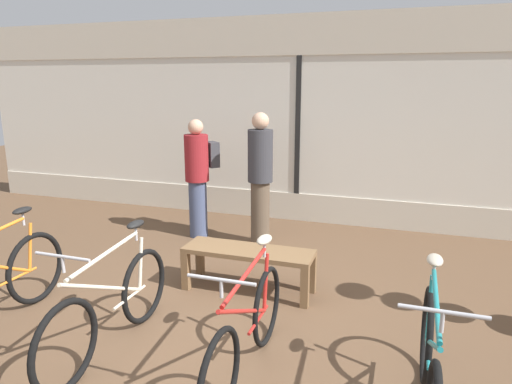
# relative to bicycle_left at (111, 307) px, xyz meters

# --- Properties ---
(ground_plane) EXTENTS (24.00, 24.00, 0.00)m
(ground_plane) POSITION_rel_bicycle_left_xyz_m (0.59, 0.49, -0.39)
(ground_plane) COLOR brown
(shop_back_wall) EXTENTS (12.00, 0.08, 3.20)m
(shop_back_wall) POSITION_rel_bicycle_left_xyz_m (0.59, 4.14, 1.25)
(shop_back_wall) COLOR beige
(shop_back_wall) RESTS_ON ground_plane
(bicycle_left) EXTENTS (0.46, 1.75, 1.03)m
(bicycle_left) POSITION_rel_bicycle_left_xyz_m (0.00, 0.00, 0.00)
(bicycle_left) COLOR black
(bicycle_left) RESTS_ON ground_plane
(bicycle_right) EXTENTS (0.46, 1.73, 1.02)m
(bicycle_right) POSITION_rel_bicycle_left_xyz_m (1.20, 0.01, -0.00)
(bicycle_right) COLOR black
(bicycle_right) RESTS_ON ground_plane
(bicycle_far_right) EXTENTS (0.46, 1.73, 1.05)m
(bicycle_far_right) POSITION_rel_bicycle_left_xyz_m (2.49, -0.06, 0.01)
(bicycle_far_right) COLOR black
(bicycle_far_right) RESTS_ON ground_plane
(display_bench) EXTENTS (1.40, 0.44, 0.48)m
(display_bench) POSITION_rel_bicycle_left_xyz_m (0.72, 1.42, 0.00)
(display_bench) COLOR brown
(display_bench) RESTS_ON ground_plane
(customer_near_rack) EXTENTS (0.54, 0.55, 1.71)m
(customer_near_rack) POSITION_rel_bicycle_left_xyz_m (-0.56, 2.90, 0.53)
(customer_near_rack) COLOR #424C6B
(customer_near_rack) RESTS_ON ground_plane
(customer_by_window) EXTENTS (0.48, 0.48, 1.82)m
(customer_by_window) POSITION_rel_bicycle_left_xyz_m (0.38, 2.87, 0.58)
(customer_by_window) COLOR brown
(customer_by_window) RESTS_ON ground_plane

